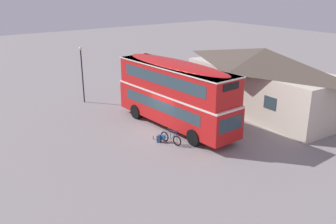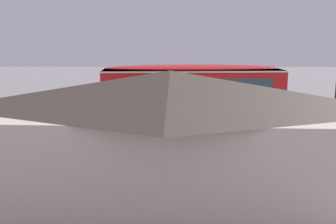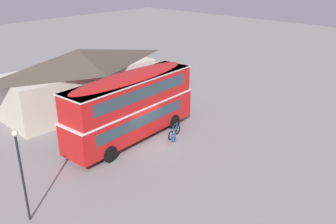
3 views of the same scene
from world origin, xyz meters
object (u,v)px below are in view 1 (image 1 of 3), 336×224
double_decker_bus (175,92)px  water_bottle_red_squeeze (153,138)px  touring_bicycle (170,138)px  backpack_on_ground (159,138)px  street_lamp (82,69)px

double_decker_bus → water_bottle_red_squeeze: size_ratio=46.38×
touring_bicycle → backpack_on_ground: (-0.58, -0.45, -0.10)m
double_decker_bus → touring_bicycle: bearing=-43.6°
double_decker_bus → water_bottle_red_squeeze: (0.96, -2.55, -2.54)m
touring_bicycle → water_bottle_red_squeeze: size_ratio=7.50×
touring_bicycle → double_decker_bus: bearing=136.4°
touring_bicycle → backpack_on_ground: 0.74m
double_decker_bus → street_lamp: 9.89m
water_bottle_red_squeeze → street_lamp: bearing=-178.4°
double_decker_bus → backpack_on_ground: double_decker_bus is taller
backpack_on_ground → street_lamp: street_lamp is taller
water_bottle_red_squeeze → double_decker_bus: bearing=110.6°
double_decker_bus → street_lamp: (-9.46, -2.85, 0.33)m
water_bottle_red_squeeze → street_lamp: street_lamp is taller
street_lamp → water_bottle_red_squeeze: bearing=1.6°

